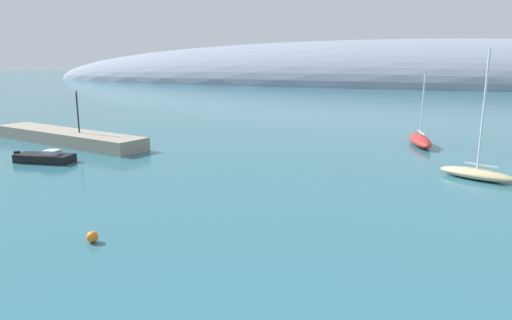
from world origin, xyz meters
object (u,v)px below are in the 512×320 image
object	(u,v)px
mooring_buoy_orange	(92,237)
sailboat_red_outer_mooring	(420,140)
sailboat_sand_mid_mooring	(477,173)
harbor_lamp_post	(77,106)
motorboat_black_foreground	(45,158)

from	to	relation	value
mooring_buoy_orange	sailboat_red_outer_mooring	bearing A→B (deg)	66.26
sailboat_sand_mid_mooring	mooring_buoy_orange	distance (m)	28.13
sailboat_red_outer_mooring	mooring_buoy_orange	world-z (taller)	sailboat_red_outer_mooring
sailboat_red_outer_mooring	mooring_buoy_orange	bearing A→B (deg)	143.98
sailboat_red_outer_mooring	harbor_lamp_post	xyz separation A→B (m)	(-34.24, -12.31, 3.63)
sailboat_sand_mid_mooring	harbor_lamp_post	xyz separation A→B (m)	(-38.59, 1.23, 3.69)
sailboat_red_outer_mooring	harbor_lamp_post	bearing A→B (deg)	97.50
sailboat_red_outer_mooring	motorboat_black_foreground	world-z (taller)	sailboat_red_outer_mooring
mooring_buoy_orange	harbor_lamp_post	distance (m)	29.29
motorboat_black_foreground	mooring_buoy_orange	world-z (taller)	motorboat_black_foreground
sailboat_sand_mid_mooring	sailboat_red_outer_mooring	xyz separation A→B (m)	(-4.35, 13.54, 0.07)
sailboat_red_outer_mooring	harbor_lamp_post	distance (m)	36.57
sailboat_red_outer_mooring	motorboat_black_foreground	size ratio (longest dim) A/B	1.34
sailboat_sand_mid_mooring	sailboat_red_outer_mooring	distance (m)	14.22
sailboat_red_outer_mooring	sailboat_sand_mid_mooring	bearing A→B (deg)	-174.49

